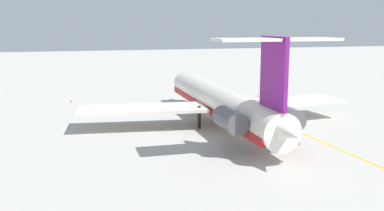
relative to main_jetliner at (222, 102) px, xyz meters
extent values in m
plane|color=#B7B5AD|center=(-3.46, -5.86, -3.50)|extent=(379.60, 379.60, 0.00)
cylinder|color=silver|center=(1.24, -0.02, -0.05)|extent=(38.88, 4.85, 4.14)
cone|color=silver|center=(20.64, -0.38, -0.05)|extent=(4.38, 4.05, 3.97)
cone|color=silver|center=(-18.16, 0.33, 0.32)|extent=(6.10, 3.63, 3.52)
cube|color=#B2191E|center=(1.24, -0.02, -0.99)|extent=(38.02, 4.92, 0.91)
cube|color=silver|center=(2.30, 10.65, -0.78)|extent=(8.54, 17.91, 0.41)
cube|color=silver|center=(1.91, -10.73, -0.78)|extent=(7.93, 17.74, 0.41)
cylinder|color=#515156|center=(-12.07, 3.55, 0.26)|extent=(5.22, 2.50, 2.40)
cube|color=silver|center=(-12.08, 2.83, 0.26)|extent=(3.13, 1.38, 0.50)
cylinder|color=#515156|center=(-12.19, -3.11, 0.26)|extent=(5.22, 2.50, 2.40)
cube|color=silver|center=(-12.18, -2.39, 0.26)|extent=(3.13, 1.38, 0.50)
cube|color=#7A197F|center=(-15.58, 0.28, 5.68)|extent=(5.61, 0.52, 7.33)
cube|color=silver|center=(-15.95, 3.61, 9.05)|extent=(3.99, 6.11, 0.29)
cube|color=silver|center=(-16.07, -3.03, 9.05)|extent=(3.99, 6.11, 0.29)
cylinder|color=black|center=(13.10, -0.24, -1.93)|extent=(0.46, 0.46, 3.14)
cylinder|color=black|center=(0.01, 3.31, -1.93)|extent=(0.46, 0.46, 3.14)
cylinder|color=black|center=(-0.12, -3.31, -1.93)|extent=(0.46, 0.46, 3.14)
cylinder|color=black|center=(20.13, -17.31, -3.11)|extent=(0.10, 0.10, 0.79)
cylinder|color=black|center=(20.00, -17.35, -3.11)|extent=(0.10, 0.10, 0.79)
cylinder|color=yellow|center=(20.06, -17.33, -2.40)|extent=(0.27, 0.27, 0.63)
sphere|color=brown|center=(20.06, -17.33, -1.97)|extent=(0.25, 0.25, 0.25)
cylinder|color=yellow|center=(20.23, -17.28, -2.37)|extent=(0.07, 0.07, 0.53)
cylinder|color=yellow|center=(19.90, -17.39, -2.37)|extent=(0.07, 0.07, 0.53)
cone|color=#EA590F|center=(22.07, -15.67, -3.23)|extent=(0.40, 0.40, 0.55)
cone|color=#EA590F|center=(25.97, 19.75, -3.23)|extent=(0.40, 0.40, 0.55)
cube|color=gold|center=(1.24, -8.65, -3.50)|extent=(80.93, 2.54, 0.01)
camera|label=1|loc=(-55.43, 20.52, 10.52)|focal=40.84mm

